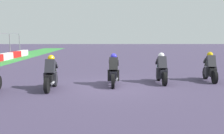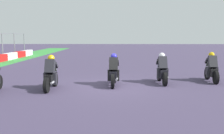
{
  "view_description": "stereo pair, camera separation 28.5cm",
  "coord_description": "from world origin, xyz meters",
  "px_view_note": "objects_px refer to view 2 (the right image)",
  "views": [
    {
      "loc": [
        -11.99,
        0.05,
        2.35
      ],
      "look_at": [
        -0.05,
        -0.02,
        0.9
      ],
      "focal_mm": 41.86,
      "sensor_mm": 36.0,
      "label": 1
    },
    {
      "loc": [
        -11.99,
        -0.24,
        2.35
      ],
      "look_at": [
        -0.05,
        -0.02,
        0.9
      ],
      "focal_mm": 41.86,
      "sensor_mm": 36.0,
      "label": 2
    }
  ],
  "objects_px": {
    "rider_lane_d": "(51,75)",
    "rider_lane_a": "(212,70)",
    "rider_lane_b": "(162,71)",
    "rider_lane_c": "(114,72)"
  },
  "relations": [
    {
      "from": "rider_lane_b",
      "to": "rider_lane_d",
      "type": "relative_size",
      "value": 1.0
    },
    {
      "from": "rider_lane_b",
      "to": "rider_lane_c",
      "type": "bearing_deg",
      "value": 103.08
    },
    {
      "from": "rider_lane_a",
      "to": "rider_lane_b",
      "type": "distance_m",
      "value": 2.65
    },
    {
      "from": "rider_lane_d",
      "to": "rider_lane_a",
      "type": "bearing_deg",
      "value": -74.28
    },
    {
      "from": "rider_lane_a",
      "to": "rider_lane_d",
      "type": "relative_size",
      "value": 1.0
    },
    {
      "from": "rider_lane_c",
      "to": "rider_lane_d",
      "type": "distance_m",
      "value": 2.89
    },
    {
      "from": "rider_lane_a",
      "to": "rider_lane_d",
      "type": "xyz_separation_m",
      "value": [
        -2.08,
        7.7,
        0.0
      ]
    },
    {
      "from": "rider_lane_a",
      "to": "rider_lane_b",
      "type": "xyz_separation_m",
      "value": [
        -0.52,
        2.6,
        0.0
      ]
    },
    {
      "from": "rider_lane_c",
      "to": "rider_lane_d",
      "type": "xyz_separation_m",
      "value": [
        -0.95,
        2.72,
        0.0
      ]
    },
    {
      "from": "rider_lane_a",
      "to": "rider_lane_c",
      "type": "xyz_separation_m",
      "value": [
        -1.13,
        4.98,
        0.0
      ]
    }
  ]
}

